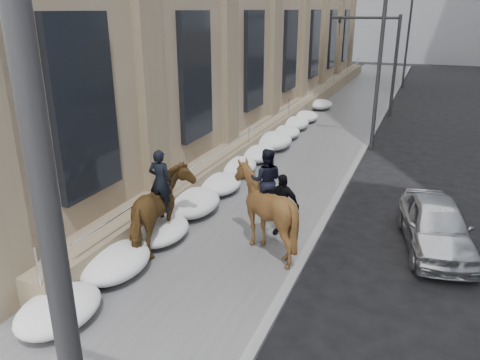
% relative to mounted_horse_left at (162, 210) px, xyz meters
% --- Properties ---
extents(ground, '(140.00, 140.00, 0.00)m').
position_rel_mounted_horse_left_xyz_m(ground, '(1.07, -1.65, -1.25)').
color(ground, black).
rests_on(ground, ground).
extents(sidewalk, '(5.00, 80.00, 0.12)m').
position_rel_mounted_horse_left_xyz_m(sidewalk, '(1.07, 8.35, -1.19)').
color(sidewalk, '#4C4C4F').
rests_on(sidewalk, ground).
extents(curb, '(0.24, 80.00, 0.12)m').
position_rel_mounted_horse_left_xyz_m(curb, '(3.69, 8.35, -1.19)').
color(curb, slate).
rests_on(curb, ground).
extents(streetlight_near, '(1.71, 0.24, 8.00)m').
position_rel_mounted_horse_left_xyz_m(streetlight_near, '(3.81, -7.65, 3.33)').
color(streetlight_near, '#2D2D30').
rests_on(streetlight_near, ground).
extents(streetlight_mid, '(1.71, 0.24, 8.00)m').
position_rel_mounted_horse_left_xyz_m(streetlight_mid, '(3.81, 12.35, 3.33)').
color(streetlight_mid, '#2D2D30').
rests_on(streetlight_mid, ground).
extents(streetlight_far, '(1.71, 0.24, 8.00)m').
position_rel_mounted_horse_left_xyz_m(streetlight_far, '(3.81, 32.35, 3.33)').
color(streetlight_far, '#2D2D30').
rests_on(streetlight_far, ground).
extents(traffic_signal, '(4.10, 0.22, 6.00)m').
position_rel_mounted_horse_left_xyz_m(traffic_signal, '(3.14, 20.35, 2.75)').
color(traffic_signal, '#2D2D30').
rests_on(traffic_signal, ground).
extents(snow_bank, '(1.70, 18.10, 0.76)m').
position_rel_mounted_horse_left_xyz_m(snow_bank, '(-0.35, 6.46, -0.78)').
color(snow_bank, silver).
rests_on(snow_bank, sidewalk).
extents(mounted_horse_left, '(1.53, 2.71, 2.74)m').
position_rel_mounted_horse_left_xyz_m(mounted_horse_left, '(0.00, 0.00, 0.00)').
color(mounted_horse_left, '#4A3216').
rests_on(mounted_horse_left, sidewalk).
extents(mounted_horse_right, '(2.34, 2.51, 2.82)m').
position_rel_mounted_horse_left_xyz_m(mounted_horse_right, '(2.55, 0.97, 0.10)').
color(mounted_horse_right, '#402812').
rests_on(mounted_horse_right, sidewalk).
extents(pedestrian, '(1.11, 0.54, 1.83)m').
position_rel_mounted_horse_left_xyz_m(pedestrian, '(2.70, 2.05, -0.22)').
color(pedestrian, black).
rests_on(pedestrian, sidewalk).
extents(car_silver, '(2.43, 4.35, 1.40)m').
position_rel_mounted_horse_left_xyz_m(car_silver, '(6.85, 3.00, -0.55)').
color(car_silver, '#B8BAC0').
rests_on(car_silver, ground).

